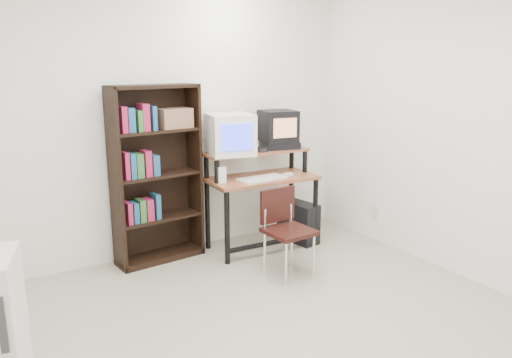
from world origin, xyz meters
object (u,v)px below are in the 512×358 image
pc_tower (298,222)px  crt_tv (278,126)px  bookshelf (156,172)px  school_chair (285,223)px  computer_desk (261,183)px  crt_monitor (230,134)px

pc_tower → crt_tv: bearing=119.9°
bookshelf → pc_tower: bearing=-17.8°
pc_tower → school_chair: size_ratio=0.59×
computer_desk → pc_tower: 0.63m
crt_tv → bookshelf: size_ratio=0.23×
school_chair → bookshelf: size_ratio=0.46×
crt_monitor → school_chair: crt_monitor is taller
crt_monitor → school_chair: 1.05m
crt_monitor → computer_desk: bearing=-8.1°
pc_tower → school_chair: 0.87m
computer_desk → crt_tv: bearing=24.4°
crt_monitor → bookshelf: 0.79m
crt_monitor → school_chair: size_ratio=0.64×
pc_tower → bookshelf: (-1.42, 0.31, 0.64)m
computer_desk → pc_tower: (0.42, -0.07, -0.46)m
bookshelf → crt_monitor: bearing=-16.3°
crt_tv → bookshelf: 1.33m
bookshelf → crt_tv: bearing=-11.2°
crt_tv → pc_tower: crt_tv is taller
pc_tower → bookshelf: bearing=158.7°
crt_monitor → school_chair: (0.12, -0.77, -0.70)m
bookshelf → school_chair: bearing=-52.7°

